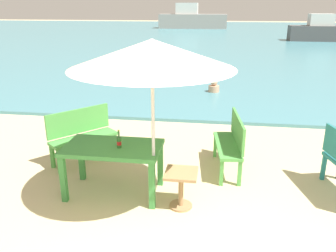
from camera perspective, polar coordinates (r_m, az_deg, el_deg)
The scene contains 10 objects.
sea_water at distance 33.05m, azimuth 8.19°, elevation 14.45°, with size 120.00×50.00×0.08m, color teal.
picnic_table_green at distance 5.16m, azimuth -8.97°, elevation -4.35°, with size 1.40×0.80×0.76m.
beer_bottle_amber at distance 5.01m, azimuth -7.98°, elevation -2.52°, with size 0.07×0.07×0.26m.
patio_umbrella at distance 4.38m, azimuth -2.62°, elevation 11.64°, with size 2.10×2.10×2.30m.
side_table_wood at distance 4.88m, azimuth 2.14°, elevation -9.46°, with size 0.44×0.44×0.54m.
bench_green_left at distance 6.40m, azimuth -13.88°, elevation -1.01°, with size 1.06×1.14×0.95m.
bench_green_right at distance 5.94m, azimuth 10.33°, elevation -2.34°, with size 0.49×1.23×0.95m.
swimmer_person at distance 11.15m, azimuth 7.49°, elevation 6.35°, with size 0.34×0.34×0.41m.
boat_ferry at distance 41.62m, azimuth 3.93°, elevation 16.97°, with size 7.63×2.08×2.77m.
boat_tanker at distance 29.48m, azimuth 24.28°, elevation 13.90°, with size 5.39×1.47×1.96m.
Camera 1 is at (0.28, -2.94, 2.70)m, focal length 37.38 mm.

